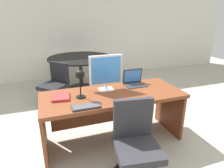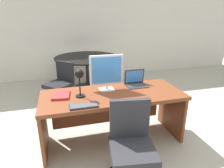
{
  "view_description": "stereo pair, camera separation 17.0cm",
  "coord_description": "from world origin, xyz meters",
  "px_view_note": "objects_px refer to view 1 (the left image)",
  "views": [
    {
      "loc": [
        -0.81,
        -2.26,
        1.73
      ],
      "look_at": [
        0.0,
        0.04,
        0.85
      ],
      "focal_mm": 31.21,
      "sensor_mm": 36.0,
      "label": 1
    },
    {
      "loc": [
        -0.65,
        -2.31,
        1.73
      ],
      "look_at": [
        0.0,
        0.04,
        0.85
      ],
      "focal_mm": 31.21,
      "sensor_mm": 36.0,
      "label": 2
    }
  ],
  "objects_px": {
    "keyboard": "(86,107)",
    "desk_lamp": "(80,78)",
    "mouse": "(149,97)",
    "book": "(61,97)",
    "monitor": "(106,71)",
    "laptop": "(134,80)",
    "meeting_table": "(81,65)",
    "meeting_chair_near": "(55,88)",
    "office_chair": "(136,150)",
    "desk": "(112,104)"
  },
  "relations": [
    {
      "from": "keyboard",
      "to": "desk_lamp",
      "type": "bearing_deg",
      "value": 90.21
    },
    {
      "from": "mouse",
      "to": "book",
      "type": "bearing_deg",
      "value": 158.78
    },
    {
      "from": "mouse",
      "to": "desk_lamp",
      "type": "distance_m",
      "value": 0.89
    },
    {
      "from": "monitor",
      "to": "laptop",
      "type": "relative_size",
      "value": 1.61
    },
    {
      "from": "keyboard",
      "to": "meeting_table",
      "type": "relative_size",
      "value": 0.22
    },
    {
      "from": "meeting_chair_near",
      "to": "keyboard",
      "type": "bearing_deg",
      "value": -82.43
    },
    {
      "from": "book",
      "to": "office_chair",
      "type": "height_order",
      "value": "office_chair"
    },
    {
      "from": "mouse",
      "to": "meeting_chair_near",
      "type": "relative_size",
      "value": 0.09
    },
    {
      "from": "keyboard",
      "to": "office_chair",
      "type": "bearing_deg",
      "value": -43.54
    },
    {
      "from": "monitor",
      "to": "mouse",
      "type": "height_order",
      "value": "monitor"
    },
    {
      "from": "book",
      "to": "office_chair",
      "type": "bearing_deg",
      "value": -49.43
    },
    {
      "from": "desk",
      "to": "desk_lamp",
      "type": "xyz_separation_m",
      "value": [
        -0.43,
        -0.06,
        0.45
      ]
    },
    {
      "from": "desk_lamp",
      "to": "book",
      "type": "height_order",
      "value": "desk_lamp"
    },
    {
      "from": "monitor",
      "to": "keyboard",
      "type": "distance_m",
      "value": 0.64
    },
    {
      "from": "laptop",
      "to": "office_chair",
      "type": "bearing_deg",
      "value": -112.91
    },
    {
      "from": "desk",
      "to": "desk_lamp",
      "type": "bearing_deg",
      "value": -172.24
    },
    {
      "from": "meeting_table",
      "to": "laptop",
      "type": "bearing_deg",
      "value": -77.19
    },
    {
      "from": "book",
      "to": "meeting_table",
      "type": "height_order",
      "value": "meeting_table"
    },
    {
      "from": "desk",
      "to": "meeting_chair_near",
      "type": "height_order",
      "value": "meeting_chair_near"
    },
    {
      "from": "office_chair",
      "to": "desk_lamp",
      "type": "bearing_deg",
      "value": 122.49
    },
    {
      "from": "laptop",
      "to": "meeting_chair_near",
      "type": "relative_size",
      "value": 0.37
    },
    {
      "from": "monitor",
      "to": "office_chair",
      "type": "height_order",
      "value": "monitor"
    },
    {
      "from": "laptop",
      "to": "book",
      "type": "bearing_deg",
      "value": -172.07
    },
    {
      "from": "keyboard",
      "to": "mouse",
      "type": "relative_size",
      "value": 4.16
    },
    {
      "from": "desk_lamp",
      "to": "office_chair",
      "type": "bearing_deg",
      "value": -57.51
    },
    {
      "from": "office_chair",
      "to": "meeting_chair_near",
      "type": "height_order",
      "value": "office_chair"
    },
    {
      "from": "meeting_table",
      "to": "desk_lamp",
      "type": "bearing_deg",
      "value": -100.43
    },
    {
      "from": "desk",
      "to": "office_chair",
      "type": "bearing_deg",
      "value": -88.96
    },
    {
      "from": "mouse",
      "to": "office_chair",
      "type": "bearing_deg",
      "value": -132.08
    },
    {
      "from": "laptop",
      "to": "meeting_table",
      "type": "distance_m",
      "value": 1.99
    },
    {
      "from": "laptop",
      "to": "keyboard",
      "type": "bearing_deg",
      "value": -147.85
    },
    {
      "from": "desk",
      "to": "meeting_table",
      "type": "distance_m",
      "value": 2.13
    },
    {
      "from": "mouse",
      "to": "book",
      "type": "relative_size",
      "value": 0.25
    },
    {
      "from": "mouse",
      "to": "office_chair",
      "type": "distance_m",
      "value": 0.66
    },
    {
      "from": "desk",
      "to": "book",
      "type": "distance_m",
      "value": 0.7
    },
    {
      "from": "keyboard",
      "to": "laptop",
      "type": "bearing_deg",
      "value": 32.15
    },
    {
      "from": "laptop",
      "to": "desk_lamp",
      "type": "bearing_deg",
      "value": -163.24
    },
    {
      "from": "desk",
      "to": "office_chair",
      "type": "distance_m",
      "value": 0.78
    },
    {
      "from": "meeting_table",
      "to": "meeting_chair_near",
      "type": "distance_m",
      "value": 0.93
    },
    {
      "from": "desk_lamp",
      "to": "book",
      "type": "relative_size",
      "value": 1.2
    },
    {
      "from": "meeting_table",
      "to": "meeting_chair_near",
      "type": "height_order",
      "value": "meeting_chair_near"
    },
    {
      "from": "office_chair",
      "to": "monitor",
      "type": "bearing_deg",
      "value": 93.91
    },
    {
      "from": "desk_lamp",
      "to": "laptop",
      "type": "bearing_deg",
      "value": 16.76
    },
    {
      "from": "keyboard",
      "to": "mouse",
      "type": "height_order",
      "value": "mouse"
    },
    {
      "from": "desk_lamp",
      "to": "meeting_chair_near",
      "type": "bearing_deg",
      "value": 98.84
    },
    {
      "from": "mouse",
      "to": "keyboard",
      "type": "bearing_deg",
      "value": 178.2
    },
    {
      "from": "book",
      "to": "office_chair",
      "type": "xyz_separation_m",
      "value": [
        0.68,
        -0.8,
        -0.4
      ]
    },
    {
      "from": "desk_lamp",
      "to": "meeting_chair_near",
      "type": "distance_m",
      "value": 1.72
    },
    {
      "from": "laptop",
      "to": "desk_lamp",
      "type": "height_order",
      "value": "desk_lamp"
    },
    {
      "from": "desk",
      "to": "meeting_chair_near",
      "type": "distance_m",
      "value": 1.67
    }
  ]
}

